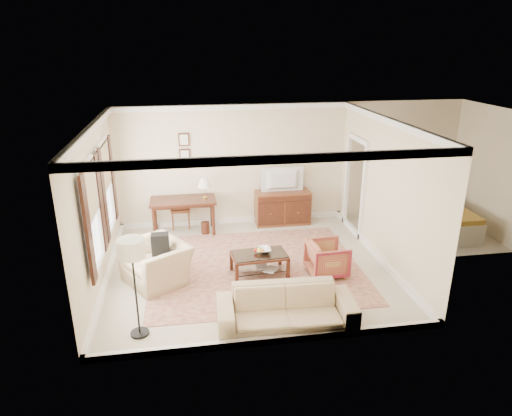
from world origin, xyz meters
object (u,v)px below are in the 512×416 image
object	(u,v)px
writing_desk	(183,204)
club_armchair	(156,256)
sofa	(286,302)
striped_armchair	(327,257)
coffee_table	(259,259)
sideboard	(282,208)
tv	(283,173)

from	to	relation	value
writing_desk	club_armchair	bearing A→B (deg)	-103.35
club_armchair	writing_desk	bearing A→B (deg)	134.59
sofa	striped_armchair	bearing A→B (deg)	56.05
club_armchair	coffee_table	bearing A→B (deg)	56.01
coffee_table	sofa	world-z (taller)	sofa
coffee_table	sideboard	bearing A→B (deg)	68.25
tv	coffee_table	xyz separation A→B (m)	(-1.01, -2.50, -0.97)
coffee_table	sofa	xyz separation A→B (m)	(0.14, -1.73, 0.08)
club_armchair	sofa	distance (m)	2.74
writing_desk	sofa	world-z (taller)	sofa
writing_desk	striped_armchair	size ratio (longest dim) A/B	2.06
tv	coffee_table	distance (m)	2.86
writing_desk	coffee_table	world-z (taller)	writing_desk
sideboard	club_armchair	size ratio (longest dim) A/B	1.15
writing_desk	club_armchair	world-z (taller)	club_armchair
writing_desk	striped_armchair	world-z (taller)	writing_desk
writing_desk	striped_armchair	bearing A→B (deg)	-43.20
tv	club_armchair	bearing A→B (deg)	39.65
striped_armchair	coffee_table	bearing A→B (deg)	78.73
tv	club_armchair	distance (m)	3.90
writing_desk	sofa	distance (m)	4.35
tv	striped_armchair	world-z (taller)	tv
sideboard	club_armchair	distance (m)	3.83
sideboard	tv	distance (m)	0.90
writing_desk	club_armchair	size ratio (longest dim) A/B	1.29
writing_desk	striped_armchair	distance (m)	3.70
tv	club_armchair	world-z (taller)	tv
writing_desk	sofa	xyz separation A→B (m)	(1.53, -4.07, -0.29)
tv	sideboard	bearing A→B (deg)	-90.00
writing_desk	tv	bearing A→B (deg)	4.03
coffee_table	club_armchair	xyz separation A→B (m)	(-1.93, 0.07, 0.17)
sideboard	club_armchair	xyz separation A→B (m)	(-2.94, -2.45, 0.10)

